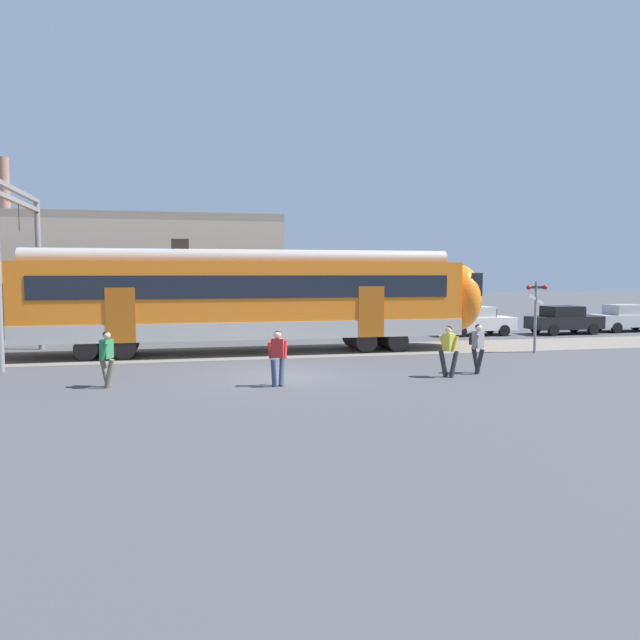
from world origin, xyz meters
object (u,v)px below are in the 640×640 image
pedestrian_green (107,355)px  parked_car_white (476,321)px  parked_car_silver (626,318)px  crossing_signal (536,305)px  pedestrian_red (278,354)px  pedestrian_grey (477,344)px  parked_car_black (564,320)px  commuter_train (28,301)px  pedestrian_yellow (449,348)px

pedestrian_green → parked_car_white: bearing=33.5°
parked_car_white → parked_car_silver: (9.41, 0.09, 0.00)m
crossing_signal → parked_car_white: bearing=82.5°
pedestrian_red → pedestrian_grey: size_ratio=1.00×
pedestrian_grey → parked_car_silver: 19.27m
parked_car_black → crossing_signal: crossing_signal is taller
parked_car_silver → crossing_signal: 12.78m
commuter_train → pedestrian_red: commuter_train is taller
pedestrian_grey → parked_car_silver: pedestrian_grey is taller
parked_car_silver → crossing_signal: size_ratio=1.33×
parked_car_white → crossing_signal: bearing=-97.5°
parked_car_white → crossing_signal: size_ratio=1.34×
pedestrian_green → crossing_signal: crossing_signal is taller
pedestrian_grey → commuter_train: bearing=155.3°
parked_car_black → pedestrian_grey: bearing=-134.0°
parked_car_silver → commuter_train: bearing=-171.3°
crossing_signal → pedestrian_red: bearing=-155.8°
parked_car_silver → pedestrian_green: bearing=-156.5°
pedestrian_green → parked_car_black: (22.62, 11.18, -0.18)m
pedestrian_red → parked_car_black: 21.46m
parked_car_black → pedestrian_red: bearing=-145.6°
pedestrian_red → parked_car_white: size_ratio=0.42×
parked_car_white → pedestrian_yellow: bearing=-120.1°
pedestrian_red → parked_car_silver: pedestrian_red is taller
commuter_train → parked_car_silver: 31.04m
parked_car_white → parked_car_black: (5.03, -0.46, 0.00)m
pedestrian_green → pedestrian_red: (4.91, -0.93, 0.00)m
pedestrian_red → parked_car_black: bearing=34.4°
pedestrian_red → parked_car_white: bearing=44.7°
pedestrian_green → parked_car_silver: pedestrian_green is taller
commuter_train → pedestrian_green: (3.65, -7.03, -1.29)m
commuter_train → pedestrian_grey: (15.41, -7.09, -1.26)m
parked_car_silver → crossing_signal: (-10.36, -7.38, 1.23)m
commuter_train → pedestrian_red: (8.56, -7.97, -1.29)m
pedestrian_green → pedestrian_yellow: 10.53m
parked_car_silver → parked_car_black: bearing=-172.8°
pedestrian_red → pedestrian_grey: bearing=7.3°
parked_car_white → parked_car_black: 5.05m
parked_car_white → parked_car_silver: 9.41m
pedestrian_green → parked_car_silver: size_ratio=0.42×
pedestrian_grey → crossing_signal: size_ratio=0.56×
pedestrian_green → parked_car_silver: bearing=23.5°
pedestrian_yellow → parked_car_white: size_ratio=0.42×
pedestrian_red → pedestrian_yellow: 5.63m
parked_car_white → crossing_signal: 7.46m
pedestrian_green → pedestrian_grey: size_ratio=1.00×
commuter_train → pedestrian_green: 8.03m
crossing_signal → commuter_train: bearing=172.5°
parked_car_white → pedestrian_green: bearing=-146.5°
pedestrian_green → pedestrian_grey: (11.76, -0.06, 0.03)m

